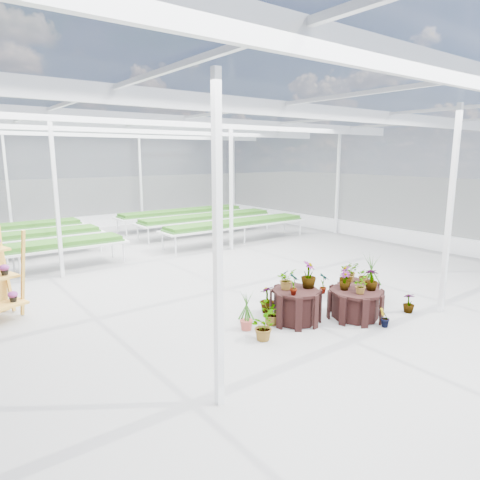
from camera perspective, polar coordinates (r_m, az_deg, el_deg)
ground_plane at (r=11.03m, az=-1.60°, el=-6.96°), size 24.00×24.00×0.00m
greenhouse_shell at (r=10.55m, az=-1.67°, el=4.73°), size 18.00×24.00×4.50m
steel_frame at (r=10.55m, az=-1.67°, el=4.73°), size 18.00×24.00×4.50m
nursery_benches at (r=17.14m, az=-15.71°, el=0.66°), size 16.00×7.00×0.84m
plinth_tall at (r=9.11m, az=7.41°, el=-8.71°), size 1.17×1.17×0.70m
plinth_mid at (r=9.60m, az=15.13°, el=-8.23°), size 1.40×1.40×0.62m
plinth_low at (r=10.79m, az=15.46°, el=-6.61°), size 1.06×1.06×0.43m
nursery_plants at (r=9.78m, az=10.63°, el=-6.36°), size 4.93×2.77×1.28m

